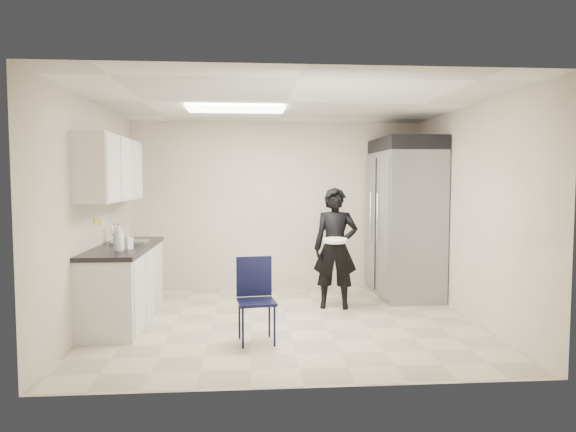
{
  "coord_description": "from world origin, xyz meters",
  "views": [
    {
      "loc": [
        -0.45,
        -6.05,
        1.7
      ],
      "look_at": [
        0.03,
        0.2,
        1.26
      ],
      "focal_mm": 32.0,
      "sensor_mm": 36.0,
      "label": 1
    }
  ],
  "objects": [
    {
      "name": "floor",
      "position": [
        0.0,
        0.0,
        0.0
      ],
      "size": [
        4.5,
        4.5,
        0.0
      ],
      "primitive_type": "plane",
      "color": "#C0B596",
      "rests_on": "ground"
    },
    {
      "name": "faucet",
      "position": [
        -2.13,
        0.45,
        1.02
      ],
      "size": [
        0.02,
        0.02,
        0.24
      ],
      "primitive_type": "cylinder",
      "color": "silver",
      "rests_on": "countertop"
    },
    {
      "name": "left_wall",
      "position": [
        -2.25,
        0.0,
        1.3
      ],
      "size": [
        0.0,
        4.0,
        4.0
      ],
      "primitive_type": "plane",
      "rotation": [
        1.57,
        0.0,
        1.57
      ],
      "color": "beige",
      "rests_on": "floor"
    },
    {
      "name": "upper_cabinets",
      "position": [
        -2.08,
        0.2,
        1.83
      ],
      "size": [
        0.35,
        1.8,
        0.75
      ],
      "primitive_type": "cube",
      "color": "silver",
      "rests_on": "left_wall"
    },
    {
      "name": "lower_counter",
      "position": [
        -1.95,
        0.2,
        0.43
      ],
      "size": [
        0.6,
        1.9,
        0.86
      ],
      "primitive_type": "cube",
      "color": "silver",
      "rests_on": "floor"
    },
    {
      "name": "soap_bottle_a",
      "position": [
        -1.88,
        -0.31,
        1.07
      ],
      "size": [
        0.17,
        0.17,
        0.31
      ],
      "primitive_type": "imported",
      "rotation": [
        0.0,
        0.0,
        0.72
      ],
      "color": "silver",
      "rests_on": "countertop"
    },
    {
      "name": "right_wall",
      "position": [
        2.25,
        0.0,
        1.3
      ],
      "size": [
        0.0,
        4.0,
        4.0
      ],
      "primitive_type": "plane",
      "rotation": [
        1.57,
        0.0,
        -1.57
      ],
      "color": "beige",
      "rests_on": "floor"
    },
    {
      "name": "countertop",
      "position": [
        -1.95,
        0.2,
        0.89
      ],
      "size": [
        0.64,
        1.95,
        0.05
      ],
      "primitive_type": "cube",
      "color": "black",
      "rests_on": "lower_counter"
    },
    {
      "name": "ceiling_panel",
      "position": [
        -0.6,
        0.4,
        2.57
      ],
      "size": [
        1.2,
        0.6,
        0.02
      ],
      "primitive_type": "cube",
      "color": "white",
      "rests_on": "ceiling"
    },
    {
      "name": "towel_dispenser",
      "position": [
        -2.14,
        1.35,
        1.62
      ],
      "size": [
        0.22,
        0.3,
        0.35
      ],
      "primitive_type": "cube",
      "color": "black",
      "rests_on": "left_wall"
    },
    {
      "name": "sink",
      "position": [
        -1.93,
        0.45,
        0.87
      ],
      "size": [
        0.42,
        0.4,
        0.14
      ],
      "primitive_type": "cube",
      "color": "gray",
      "rests_on": "countertop"
    },
    {
      "name": "bucket_lid",
      "position": [
        0.65,
        0.36,
        0.93
      ],
      "size": [
        0.36,
        0.36,
        0.04
      ],
      "primitive_type": "cylinder",
      "rotation": [
        0.0,
        0.0,
        -0.19
      ],
      "color": "white",
      "rests_on": "man_tuxedo"
    },
    {
      "name": "fridge_compressor",
      "position": [
        1.83,
        1.27,
        2.2
      ],
      "size": [
        0.8,
        1.35,
        0.2
      ],
      "primitive_type": "cube",
      "color": "black",
      "rests_on": "commercial_fridge"
    },
    {
      "name": "soap_bottle_b",
      "position": [
        -1.83,
        -0.13,
        1.01
      ],
      "size": [
        0.13,
        0.13,
        0.2
      ],
      "primitive_type": "imported",
      "rotation": [
        0.0,
        0.0,
        -0.51
      ],
      "color": "#B6B5C2",
      "rests_on": "countertop"
    },
    {
      "name": "folding_chair",
      "position": [
        -0.37,
        -0.79,
        0.43
      ],
      "size": [
        0.43,
        0.43,
        0.86
      ],
      "primitive_type": "cube",
      "rotation": [
        0.0,
        0.0,
        0.12
      ],
      "color": "black",
      "rests_on": "floor"
    },
    {
      "name": "commercial_fridge",
      "position": [
        1.83,
        1.27,
        1.05
      ],
      "size": [
        0.8,
        1.35,
        2.1
      ],
      "primitive_type": "cube",
      "color": "gray",
      "rests_on": "floor"
    },
    {
      "name": "notice_sticker_right",
      "position": [
        -2.24,
        0.3,
        1.18
      ],
      "size": [
        0.0,
        0.12,
        0.07
      ],
      "primitive_type": "cube",
      "color": "yellow",
      "rests_on": "left_wall"
    },
    {
      "name": "notice_sticker_left",
      "position": [
        -2.24,
        0.1,
        1.22
      ],
      "size": [
        0.0,
        0.12,
        0.07
      ],
      "primitive_type": "cube",
      "color": "yellow",
      "rests_on": "left_wall"
    },
    {
      "name": "back_wall",
      "position": [
        0.0,
        2.0,
        1.3
      ],
      "size": [
        4.5,
        0.0,
        4.5
      ],
      "primitive_type": "plane",
      "rotation": [
        1.57,
        0.0,
        0.0
      ],
      "color": "beige",
      "rests_on": "floor"
    },
    {
      "name": "ceiling",
      "position": [
        0.0,
        0.0,
        2.6
      ],
      "size": [
        4.5,
        4.5,
        0.0
      ],
      "primitive_type": "plane",
      "rotation": [
        3.14,
        0.0,
        0.0
      ],
      "color": "silver",
      "rests_on": "back_wall"
    },
    {
      "name": "man_tuxedo",
      "position": [
        0.69,
        0.6,
        0.8
      ],
      "size": [
        0.65,
        0.49,
        1.59
      ],
      "primitive_type": "imported",
      "rotation": [
        0.0,
        0.0,
        -0.19
      ],
      "color": "black",
      "rests_on": "floor"
    }
  ]
}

